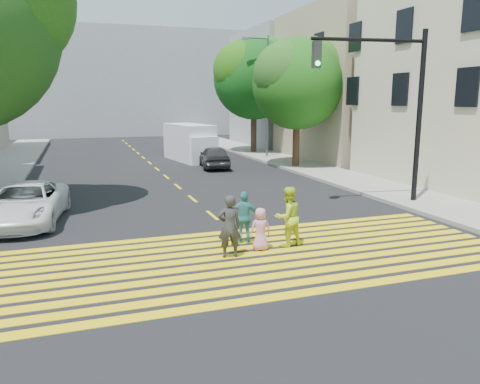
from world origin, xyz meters
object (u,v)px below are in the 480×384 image
pedestrian_woman (288,217)px  pedestrian_child (260,229)px  white_sedan (25,203)px  silver_car (175,142)px  white_van (191,144)px  traffic_signal (391,93)px  dark_car_near (214,157)px  tree_right_far (255,74)px  tree_right_near (298,79)px  dark_car_parked (201,143)px  pedestrian_man (229,226)px  pedestrian_extra (245,218)px

pedestrian_woman → pedestrian_child: (-0.85, -0.10, -0.25)m
pedestrian_woman → white_sedan: 8.75m
silver_car → white_van: bearing=94.8°
white_sedan → traffic_signal: (12.90, -1.56, 3.59)m
dark_car_near → traffic_signal: (3.45, -11.96, 3.59)m
dark_car_near → silver_car: 11.06m
tree_right_far → dark_car_near: (-5.13, -6.70, -5.23)m
silver_car → pedestrian_woman: bearing=93.2°
dark_car_near → white_sedan: bearing=56.4°
tree_right_near → dark_car_parked: (-3.06, 11.23, -4.58)m
white_sedan → white_van: white_van is taller
pedestrian_child → dark_car_parked: size_ratio=0.30×
white_sedan → dark_car_parked: bearing=68.8°
pedestrian_child → silver_car: silver_car is taller
pedestrian_child → white_van: (2.66, 19.46, 0.56)m
silver_car → dark_car_parked: bearing=151.4°
tree_right_far → traffic_signal: (-1.68, -18.66, -1.65)m
tree_right_near → pedestrian_man: tree_right_near is taller
dark_car_near → silver_car: size_ratio=0.92×
dark_car_near → traffic_signal: 12.96m
pedestrian_woman → silver_car: 26.65m
pedestrian_woman → dark_car_parked: 25.53m
pedestrian_extra → white_sedan: pedestrian_extra is taller
tree_right_far → pedestrian_child: bearing=-110.5°
pedestrian_man → white_sedan: 7.61m
pedestrian_extra → white_sedan: (-6.08, 4.45, -0.08)m
dark_car_parked → silver_car: bearing=137.2°
tree_right_far → traffic_signal: 18.81m
white_sedan → dark_car_near: bearing=55.4°
dark_car_parked → pedestrian_man: bearing=-109.1°
white_sedan → dark_car_near: size_ratio=1.22×
tree_right_near → silver_car: bearing=111.1°
pedestrian_man → traffic_signal: bearing=-145.8°
pedestrian_child → dark_car_parked: bearing=-98.0°
white_sedan → dark_car_near: 14.06m
tree_right_far → dark_car_parked: 6.99m
pedestrian_man → pedestrian_child: (0.97, 0.28, -0.24)m
pedestrian_woman → pedestrian_extra: pedestrian_woman is taller
pedestrian_man → pedestrian_woman: pedestrian_woman is taller
tree_right_near → dark_car_parked: size_ratio=1.98×
pedestrian_child → dark_car_near: bearing=-98.7°
tree_right_far → pedestrian_woman: size_ratio=5.21×
pedestrian_child → white_van: bearing=-95.0°
tree_right_near → tree_right_far: tree_right_far is taller
silver_car → tree_right_far: bearing=148.3°
pedestrian_extra → dark_car_near: size_ratio=0.38×
pedestrian_man → dark_car_near: size_ratio=0.42×
pedestrian_woman → white_van: size_ratio=0.31×
tree_right_far → tree_right_near: bearing=-92.8°
pedestrian_extra → silver_car: bearing=-78.9°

